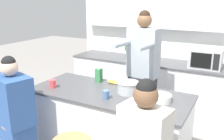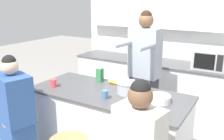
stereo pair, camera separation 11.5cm
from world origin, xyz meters
TOP-DOWN VIEW (x-y plane):
  - wall_back at (0.00, 1.89)m, footprint 3.17×0.22m
  - back_counter at (0.00, 1.58)m, footprint 2.95×0.65m
  - kitchen_island at (0.00, 0.00)m, footprint 1.88×0.81m
  - person_cooking at (0.16, 0.65)m, footprint 0.45×0.61m
  - person_wrapped_blanket at (-0.77, -0.72)m, footprint 0.52×0.40m
  - cooking_pot at (0.20, 0.09)m, footprint 0.35×0.26m
  - fruit_bowl at (0.61, 0.04)m, footprint 0.23×0.23m
  - coffee_cup_near at (0.07, -0.18)m, footprint 0.11×0.07m
  - coffee_cup_far at (-0.69, -0.19)m, footprint 0.12×0.09m
  - banana_bunch at (-0.11, 0.29)m, footprint 0.16×0.11m
  - juice_carton at (-0.30, 0.28)m, footprint 0.08×0.08m
  - microwave at (0.83, 1.54)m, footprint 0.47×0.35m
  - potted_plant at (-0.43, 1.58)m, footprint 0.24×0.24m

SIDE VIEW (x-z plane):
  - kitchen_island at x=0.00m, z-range 0.01..0.90m
  - back_counter at x=0.00m, z-range 0.00..0.93m
  - person_wrapped_blanket at x=-0.77m, z-range -0.04..1.34m
  - person_cooking at x=0.16m, z-range 0.00..1.80m
  - banana_bunch at x=-0.11m, z-range 0.89..0.94m
  - fruit_bowl at x=0.61m, z-range 0.89..0.97m
  - coffee_cup_near at x=0.07m, z-range 0.89..0.99m
  - coffee_cup_far at x=-0.69m, z-range 0.89..0.99m
  - cooking_pot at x=0.20m, z-range 0.89..1.02m
  - juice_carton at x=-0.30m, z-range 0.89..1.08m
  - microwave at x=0.83m, z-range 0.92..1.22m
  - potted_plant at x=-0.43m, z-range 0.94..1.25m
  - wall_back at x=0.00m, z-range 0.19..2.89m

